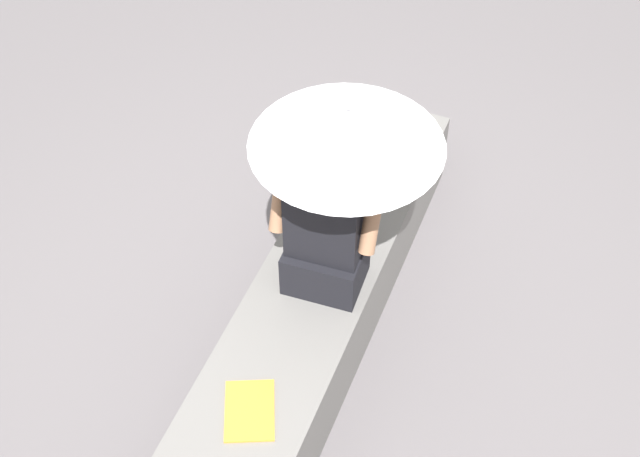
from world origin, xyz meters
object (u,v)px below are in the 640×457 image
person_seated (326,222)px  magazine (250,411)px  handbag_black (369,150)px  parasol (347,128)px

person_seated → magazine: size_ratio=3.21×
handbag_black → parasol: bearing=-170.5°
parasol → magazine: bearing=173.1°
handbag_black → magazine: (-1.46, -0.01, -0.17)m
person_seated → handbag_black: bearing=3.7°
person_seated → magazine: person_seated is taller
person_seated → handbag_black: (0.71, 0.05, -0.21)m
parasol → magazine: 1.20m
person_seated → parasol: size_ratio=0.90×
handbag_black → magazine: size_ratio=1.30×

